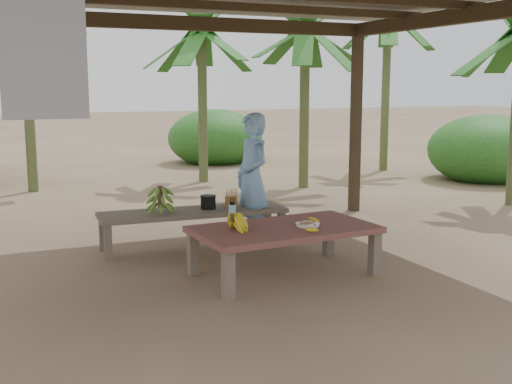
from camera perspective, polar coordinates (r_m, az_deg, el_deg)
name	(u,v)px	position (r m, az deg, el deg)	size (l,w,h in m)	color
ground	(243,271)	(6.71, -1.17, -7.01)	(80.00, 80.00, 0.00)	brown
work_table	(284,233)	(6.48, 2.52, -3.65)	(1.86, 1.11, 0.50)	brown
bench	(193,215)	(7.60, -5.59, -2.03)	(2.23, 0.72, 0.45)	brown
ripe_banana_bunch	(232,222)	(6.25, -2.15, -2.64)	(0.31, 0.26, 0.19)	yellow
plate	(308,225)	(6.48, 4.60, -2.91)	(0.24, 0.24, 0.04)	white
loose_banana_front	(312,230)	(6.23, 5.01, -3.38)	(0.04, 0.16, 0.04)	yellow
loose_banana_side	(314,220)	(6.69, 5.18, -2.49)	(0.04, 0.15, 0.04)	yellow
water_flask	(232,214)	(6.49, -2.13, -1.97)	(0.07, 0.07, 0.28)	#3F91C4
green_banana_stalk	(160,199)	(7.47, -8.51, -0.58)	(0.29, 0.29, 0.33)	#598C2D
cooking_pot	(208,202)	(7.65, -4.28, -0.93)	(0.18, 0.18, 0.15)	black
skewer_rack	(231,198)	(7.65, -2.23, -0.58)	(0.18, 0.08, 0.24)	#A57F47
woman	(252,179)	(7.72, -0.34, 1.20)	(0.58, 0.38, 1.58)	#76A9E0
banana_plant_ne	(305,41)	(11.98, 4.39, 13.22)	(1.80, 1.80, 3.18)	#596638
banana_plant_n	(202,42)	(12.73, -4.85, 13.12)	(1.80, 1.80, 3.21)	#596638
banana_plant_nw	(23,2)	(12.23, -20.04, 15.57)	(1.80, 1.80, 3.83)	#596638
banana_plant_far	(388,25)	(14.73, 11.64, 14.38)	(1.80, 1.80, 3.71)	#596638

